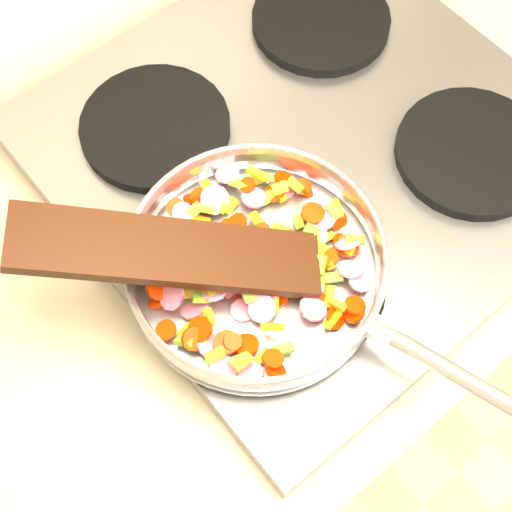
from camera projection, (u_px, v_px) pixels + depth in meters
cooktop at (310, 152)px, 0.91m from camera, size 0.60×0.60×0.04m
grate_fl at (301, 284)px, 0.80m from camera, size 0.19×0.19×0.02m
grate_fr at (472, 152)px, 0.88m from camera, size 0.19×0.19×0.02m
grate_bl at (155, 127)px, 0.90m from camera, size 0.19×0.19×0.02m
grate_br at (321, 20)px, 0.97m from camera, size 0.19×0.19×0.02m
saute_pan at (258, 264)px, 0.77m from camera, size 0.32×0.48×0.05m
vegetable_heap at (261, 264)px, 0.78m from camera, size 0.27×0.27×0.05m
wooden_spatula at (170, 252)px, 0.73m from camera, size 0.29×0.25×0.11m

